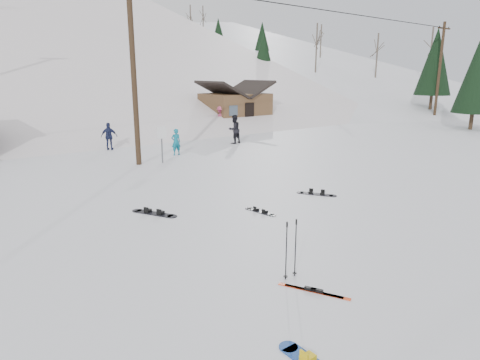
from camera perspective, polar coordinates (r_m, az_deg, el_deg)
ground at (r=9.62m, az=9.70°, el=-13.81°), size 200.00×200.00×0.00m
ski_slope at (r=63.33m, az=-29.12°, el=-2.68°), size 60.00×85.24×65.97m
ridge_right at (r=72.87m, az=2.27°, el=1.99°), size 45.66×93.98×54.59m
treeline_right at (r=63.94m, az=5.45°, el=10.18°), size 20.00×60.00×10.00m
utility_pole at (r=21.46m, az=-14.04°, el=14.36°), size 2.00×0.26×9.00m
utility_pole_right at (r=46.22m, az=25.07°, el=13.21°), size 2.00×0.26×9.00m
trail_sign at (r=21.76m, az=-10.39°, el=5.53°), size 0.50×0.09×1.85m
cabin at (r=36.71m, az=-0.66°, el=9.57°), size 5.39×4.40×3.77m
hero_skis at (r=9.41m, az=9.79°, el=-14.35°), size 0.81×1.42×0.08m
ski_poles at (r=9.63m, az=6.81°, el=-9.09°), size 0.37×0.10×1.36m
board_scatter_b at (r=14.21m, az=-11.36°, el=-4.34°), size 1.00×1.52×0.12m
board_scatter_d at (r=16.35m, az=10.16°, el=-1.82°), size 0.96×1.32×0.11m
board_scatter_f at (r=14.13m, az=2.75°, el=-4.21°), size 0.43×1.27×0.09m
skier_teal at (r=23.86m, az=-8.53°, el=5.04°), size 0.56×0.39×1.46m
skier_dark at (r=27.45m, az=-0.78°, el=6.77°), size 0.97×0.81×1.83m
skier_pink at (r=34.23m, az=-2.60°, el=8.27°), size 1.26×0.80×1.85m
skier_navy at (r=26.32m, az=-17.04°, el=5.59°), size 1.01×0.83×1.61m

